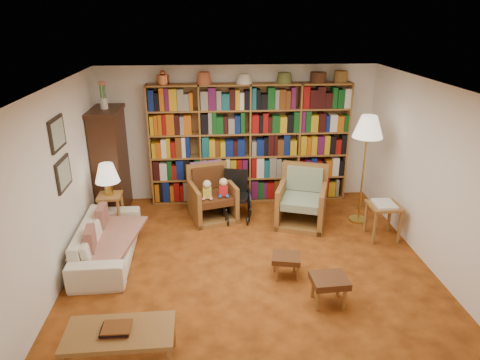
{
  "coord_description": "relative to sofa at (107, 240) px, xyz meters",
  "views": [
    {
      "loc": [
        -0.53,
        -5.17,
        3.34
      ],
      "look_at": [
        -0.1,
        0.6,
        1.08
      ],
      "focal_mm": 32.0,
      "sensor_mm": 36.0,
      "label": 1
    }
  ],
  "objects": [
    {
      "name": "curio_cabinet",
      "position": [
        -0.2,
        1.6,
        0.68
      ],
      "size": [
        0.5,
        0.95,
        2.4
      ],
      "color": "#3C1D10",
      "rests_on": "floor"
    },
    {
      "name": "armchair_sage",
      "position": [
        3.02,
        0.94,
        0.1
      ],
      "size": [
        1.04,
        1.04,
        0.97
      ],
      "color": "olive",
      "rests_on": "floor"
    },
    {
      "name": "wall_right",
      "position": [
        4.55,
        -0.4,
        0.98
      ],
      "size": [
        0.0,
        5.0,
        5.0
      ],
      "primitive_type": "plane",
      "rotation": [
        1.57,
        0.0,
        -1.57
      ],
      "color": "white",
      "rests_on": "floor"
    },
    {
      "name": "coffee_table",
      "position": [
        0.58,
        -2.12,
        0.1
      ],
      "size": [
        1.08,
        0.56,
        0.47
      ],
      "color": "olive",
      "rests_on": "floor"
    },
    {
      "name": "ceiling",
      "position": [
        2.05,
        -0.4,
        2.23
      ],
      "size": [
        5.0,
        5.0,
        0.0
      ],
      "primitive_type": "plane",
      "rotation": [
        3.14,
        0.0,
        0.0
      ],
      "color": "white",
      "rests_on": "wall_back"
    },
    {
      "name": "side_table_papers",
      "position": [
        4.2,
        0.27,
        0.2
      ],
      "size": [
        0.48,
        0.48,
        0.6
      ],
      "color": "olive",
      "rests_on": "floor"
    },
    {
      "name": "table_lamp",
      "position": [
        -0.1,
        0.82,
        0.72
      ],
      "size": [
        0.38,
        0.38,
        0.52
      ],
      "color": "#B39639",
      "rests_on": "side_table_lamp"
    },
    {
      "name": "wall_left",
      "position": [
        -0.45,
        -0.4,
        0.98
      ],
      "size": [
        0.0,
        5.0,
        5.0
      ],
      "primitive_type": "plane",
      "rotation": [
        1.57,
        0.0,
        1.57
      ],
      "color": "white",
      "rests_on": "floor"
    },
    {
      "name": "cushion_right",
      "position": [
        -0.13,
        -0.35,
        0.18
      ],
      "size": [
        0.15,
        0.36,
        0.35
      ],
      "primitive_type": "cube",
      "rotation": [
        0.0,
        0.0,
        0.12
      ],
      "color": "maroon",
      "rests_on": "sofa"
    },
    {
      "name": "wall_back",
      "position": [
        2.05,
        2.1,
        0.98
      ],
      "size": [
        5.0,
        0.0,
        5.0
      ],
      "primitive_type": "plane",
      "rotation": [
        1.57,
        0.0,
        0.0
      ],
      "color": "white",
      "rests_on": "floor"
    },
    {
      "name": "armchair_leather",
      "position": [
        1.54,
        1.25,
        0.11
      ],
      "size": [
        0.93,
        0.94,
        0.93
      ],
      "color": "olive",
      "rests_on": "floor"
    },
    {
      "name": "floor_lamp",
      "position": [
        4.04,
        0.89,
        1.31
      ],
      "size": [
        0.49,
        0.49,
        1.84
      ],
      "color": "#B39639",
      "rests_on": "floor"
    },
    {
      "name": "wheelchair",
      "position": [
        1.96,
        1.19,
        0.11
      ],
      "size": [
        0.5,
        0.67,
        0.84
      ],
      "color": "black",
      "rests_on": "floor"
    },
    {
      "name": "framed_pictures",
      "position": [
        -0.43,
        -0.1,
        1.35
      ],
      "size": [
        0.03,
        0.52,
        0.97
      ],
      "color": "black",
      "rests_on": "wall_left"
    },
    {
      "name": "bookshelf",
      "position": [
        2.25,
        1.93,
        0.9
      ],
      "size": [
        3.6,
        0.3,
        2.42
      ],
      "color": "olive",
      "rests_on": "floor"
    },
    {
      "name": "sofa",
      "position": [
        0.0,
        0.0,
        0.0
      ],
      "size": [
        1.88,
        0.77,
        0.54
      ],
      "primitive_type": "imported",
      "rotation": [
        0.0,
        0.0,
        1.59
      ],
      "color": "#EDE2C9",
      "rests_on": "floor"
    },
    {
      "name": "side_table_lamp",
      "position": [
        -0.1,
        0.82,
        0.18
      ],
      "size": [
        0.38,
        0.38,
        0.64
      ],
      "color": "olive",
      "rests_on": "floor"
    },
    {
      "name": "footstool_a",
      "position": [
        2.5,
        -0.69,
        -0.01
      ],
      "size": [
        0.43,
        0.39,
        0.32
      ],
      "color": "#502D15",
      "rests_on": "floor"
    },
    {
      "name": "wall_front",
      "position": [
        2.05,
        -2.9,
        0.98
      ],
      "size": [
        5.0,
        0.0,
        5.0
      ],
      "primitive_type": "plane",
      "rotation": [
        -1.57,
        0.0,
        0.0
      ],
      "color": "white",
      "rests_on": "floor"
    },
    {
      "name": "footstool_b",
      "position": [
        2.92,
        -1.3,
        0.03
      ],
      "size": [
        0.45,
        0.39,
        0.37
      ],
      "color": "#502D15",
      "rests_on": "floor"
    },
    {
      "name": "sofa_throw",
      "position": [
        0.05,
        0.0,
        0.03
      ],
      "size": [
        0.93,
        1.44,
        0.04
      ],
      "primitive_type": "cube",
      "rotation": [
        0.0,
        0.0,
        -0.16
      ],
      "color": "beige",
      "rests_on": "sofa"
    },
    {
      "name": "floor",
      "position": [
        2.05,
        -0.4,
        -0.27
      ],
      "size": [
        5.0,
        5.0,
        0.0
      ],
      "primitive_type": "plane",
      "color": "#A9541A",
      "rests_on": "ground"
    },
    {
      "name": "cushion_left",
      "position": [
        -0.13,
        0.35,
        0.18
      ],
      "size": [
        0.12,
        0.35,
        0.35
      ],
      "primitive_type": "cube",
      "rotation": [
        0.0,
        0.0,
        -0.02
      ],
      "color": "maroon",
      "rests_on": "sofa"
    }
  ]
}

